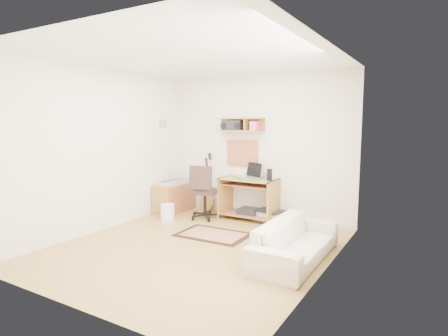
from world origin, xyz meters
The scene contains 22 objects.
floor centered at (0.00, 0.00, -0.01)m, with size 3.60×4.00×0.01m, color #AC8947.
ceiling centered at (0.00, 0.00, 2.60)m, with size 3.60×4.00×0.01m, color white.
back_wall centered at (0.00, 2.00, 1.30)m, with size 3.60×0.01×2.60m, color silver.
left_wall centered at (-1.80, 0.00, 1.30)m, with size 0.01×4.00×2.60m, color silver.
right_wall centered at (1.80, 0.00, 1.30)m, with size 0.01×4.00×2.60m, color silver.
wall_shelf centered at (-0.30, 1.88, 1.70)m, with size 0.90×0.25×0.26m, color #A67A3A.
cork_board centered at (-0.30, 1.98, 1.17)m, with size 0.64×0.03×0.49m, color tan.
wall_photo centered at (-1.79, 1.50, 1.72)m, with size 0.02×0.20×0.15m, color #4C8CBF.
desk centered at (-0.03, 1.73, 0.38)m, with size 1.00×0.55×0.75m, color #A67A3A, non-canonical shape.
laptop centered at (-0.03, 1.71, 0.89)m, with size 0.36×0.36×0.28m, color silver, non-canonical shape.
speaker centered at (0.39, 1.68, 0.85)m, with size 0.09×0.09×0.20m, color black.
desk_lamp centered at (0.12, 1.87, 0.89)m, with size 0.09×0.09×0.28m, color black, non-canonical shape.
pencil_cup centered at (0.29, 1.83, 0.80)m, with size 0.07×0.07×0.10m, color #384DAA.
boombox centered at (-0.45, 1.87, 1.68)m, with size 0.38×0.18×0.20m, color black.
rug centered at (-0.08, 0.60, 0.01)m, with size 1.09×0.73×0.01m, color tan.
task_chair centered at (-0.74, 1.36, 0.50)m, with size 0.51×0.51×1.00m, color #31211D, non-canonical shape.
cabinet centered at (-1.58, 1.55, 0.28)m, with size 0.40×0.90×0.55m, color #A67A3A.
music_keyboard centered at (-1.58, 1.55, 0.58)m, with size 0.22×0.70×0.06m, color #B2B5BA.
guitar centered at (-1.02, 1.86, 0.58)m, with size 0.31×0.19×1.15m, color #B08036, non-canonical shape.
waste_basket centered at (-1.25, 0.93, 0.15)m, with size 0.24×0.24×0.29m, color white.
printer centered at (0.35, 1.82, 0.08)m, with size 0.50×0.39×0.19m, color #A5A8AA.
sofa centered at (1.38, 0.26, 0.33)m, with size 1.71×0.50×0.67m, color beige.
Camera 1 is at (2.91, -4.14, 1.76)m, focal length 29.74 mm.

